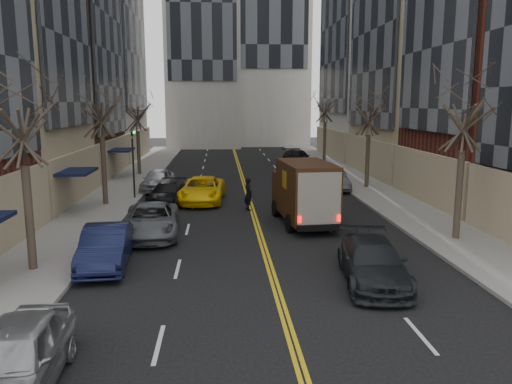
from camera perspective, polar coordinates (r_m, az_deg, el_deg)
ground at (r=12.09m, az=5.57°, el=-20.70°), size 160.00×160.00×0.00m
sidewalk_left at (r=38.40m, az=-14.83°, el=0.66°), size 4.00×66.00×0.15m
sidewalk_right at (r=39.25m, az=11.95°, el=0.98°), size 4.00×66.00×0.15m
tree_lf_near at (r=19.51m, az=-25.40°, el=9.33°), size 3.20×3.20×8.41m
tree_lf_mid at (r=31.02m, az=-17.40°, el=10.46°), size 3.20×3.20×8.91m
tree_lf_far at (r=43.78m, az=-13.48°, el=9.67°), size 3.20×3.20×8.12m
tree_rt_near at (r=23.74m, az=22.86°, el=10.01°), size 3.20×3.20×8.71m
tree_rt_mid at (r=36.79m, az=12.87°, el=9.88°), size 3.20×3.20×8.32m
tree_rt_far at (r=51.34m, az=7.97°, el=10.69°), size 3.20×3.20×9.11m
traffic_signal at (r=32.87m, az=-13.88°, el=3.98°), size 0.29×0.26×4.70m
ups_truck at (r=25.71m, az=5.50°, el=-0.07°), size 2.83×6.13×3.26m
observer_sedan at (r=17.95m, az=13.22°, el=-7.80°), size 2.70×5.33×1.48m
taxi at (r=31.61m, az=-6.18°, el=0.25°), size 3.01×5.80×1.56m
pedestrian at (r=28.99m, az=-0.88°, el=-0.24°), size 0.65×0.80×1.92m
parked_lf_a at (r=12.39m, az=-25.92°, el=-16.81°), size 2.04×4.68×1.57m
parked_lf_b at (r=19.96m, az=-16.80°, el=-6.02°), size 2.02×4.85×1.56m
parked_lf_c at (r=23.91m, az=-11.88°, el=-3.21°), size 2.88×5.57×1.50m
parked_lf_d at (r=31.23m, az=-10.06°, el=-0.14°), size 2.41×4.93×1.38m
parked_lf_e at (r=36.16m, az=-11.17°, el=1.35°), size 2.38×4.73×1.55m
parked_rt_a at (r=36.27m, az=8.89°, el=1.36°), size 1.60×4.39×1.44m
parked_rt_b at (r=42.16m, az=5.38°, el=2.75°), size 2.68×5.68×1.57m
parked_rt_c at (r=49.69m, az=4.77°, el=3.89°), size 2.78×5.64×1.58m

